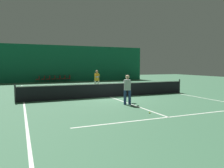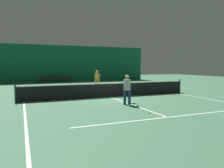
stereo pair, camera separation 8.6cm
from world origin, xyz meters
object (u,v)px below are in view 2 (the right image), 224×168
at_px(player_near, 127,87).
at_px(courtside_chair_6, 70,78).
at_px(player_far, 97,79).
at_px(courtside_chair_3, 55,78).
at_px(courtside_chair_4, 60,78).
at_px(tennis_net, 110,90).
at_px(tennis_ball, 149,113).
at_px(courtside_chair_0, 39,79).
at_px(courtside_chair_1, 44,79).
at_px(courtside_chair_5, 65,78).
at_px(courtside_chair_2, 50,78).

xyz_separation_m(player_near, courtside_chair_6, (0.55, 18.25, -0.47)).
distance_m(player_near, player_far, 6.79).
bearing_deg(courtside_chair_3, player_far, 9.58).
height_order(player_near, courtside_chair_4, player_near).
height_order(tennis_net, player_near, player_near).
bearing_deg(courtside_chair_4, tennis_ball, 1.74).
height_order(courtside_chair_0, courtside_chair_1, same).
bearing_deg(courtside_chair_1, courtside_chair_0, -90.00).
xyz_separation_m(tennis_net, courtside_chair_4, (-0.95, 15.22, -0.03)).
height_order(courtside_chair_3, courtside_chair_5, same).
height_order(courtside_chair_5, courtside_chair_6, same).
distance_m(player_far, courtside_chair_5, 11.52).
bearing_deg(player_far, courtside_chair_5, -160.12).
bearing_deg(player_near, courtside_chair_0, 35.96).
height_order(player_near, courtside_chair_6, player_near).
xyz_separation_m(courtside_chair_0, courtside_chair_6, (3.88, 0.00, 0.00)).
distance_m(player_far, courtside_chair_6, 11.50).
relative_size(courtside_chair_5, courtside_chair_6, 1.00).
xyz_separation_m(courtside_chair_6, tennis_ball, (-0.67, -20.70, -0.45)).
xyz_separation_m(courtside_chair_5, tennis_ball, (-0.02, -20.70, -0.45)).
relative_size(player_near, courtside_chair_2, 1.96).
distance_m(courtside_chair_1, courtside_chair_2, 0.65).
height_order(courtside_chair_1, courtside_chair_5, same).
bearing_deg(courtside_chair_3, courtside_chair_4, 90.00).
height_order(tennis_net, courtside_chair_6, tennis_net).
bearing_deg(courtside_chair_0, player_near, 10.34).
relative_size(courtside_chair_2, courtside_chair_6, 1.00).
bearing_deg(tennis_ball, courtside_chair_2, 95.30).
height_order(courtside_chair_4, courtside_chair_5, same).
bearing_deg(tennis_net, courtside_chair_2, 98.39).
xyz_separation_m(tennis_net, courtside_chair_5, (-0.30, 15.22, -0.03)).
distance_m(courtside_chair_0, tennis_ball, 20.96).
relative_size(player_near, courtside_chair_4, 1.96).
bearing_deg(player_near, player_far, 20.97).
height_order(courtside_chair_3, courtside_chair_6, same).
relative_size(courtside_chair_2, tennis_ball, 12.73).
bearing_deg(player_far, courtside_chair_4, -156.92).
bearing_deg(courtside_chair_1, courtside_chair_4, 90.00).
relative_size(courtside_chair_4, courtside_chair_5, 1.00).
distance_m(courtside_chair_0, courtside_chair_4, 2.59).
height_order(tennis_net, player_far, player_far).
bearing_deg(courtside_chair_5, courtside_chair_4, -90.00).
bearing_deg(courtside_chair_0, courtside_chair_2, 90.00).
bearing_deg(courtside_chair_6, courtside_chair_5, -90.00).
bearing_deg(player_far, courtside_chair_2, -150.64).
bearing_deg(courtside_chair_1, tennis_net, 10.76).
bearing_deg(courtside_chair_1, player_far, 15.72).
bearing_deg(courtside_chair_0, player_far, 18.66).
relative_size(player_near, tennis_ball, 24.89).
bearing_deg(courtside_chair_5, courtside_chair_0, -90.00).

